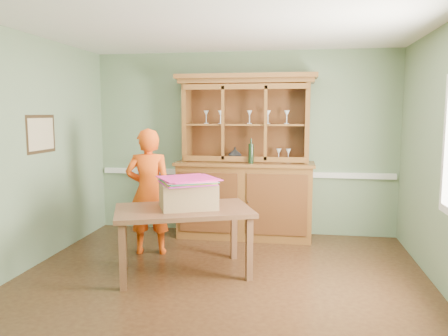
% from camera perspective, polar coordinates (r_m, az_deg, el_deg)
% --- Properties ---
extents(floor, '(4.50, 4.50, 0.00)m').
position_cam_1_polar(floor, '(4.91, -0.43, -14.32)').
color(floor, '#4E3119').
rests_on(floor, ground).
extents(ceiling, '(4.50, 4.50, 0.00)m').
position_cam_1_polar(ceiling, '(4.66, -0.46, 18.35)').
color(ceiling, white).
rests_on(ceiling, wall_back).
extents(wall_back, '(4.50, 0.00, 4.50)m').
position_cam_1_polar(wall_back, '(6.56, 2.54, 3.24)').
color(wall_back, gray).
rests_on(wall_back, floor).
extents(wall_left, '(0.00, 4.00, 4.00)m').
position_cam_1_polar(wall_left, '(5.44, -24.50, 1.81)').
color(wall_left, gray).
rests_on(wall_left, floor).
extents(wall_front, '(4.50, 0.00, 4.50)m').
position_cam_1_polar(wall_front, '(2.65, -7.83, -2.56)').
color(wall_front, gray).
rests_on(wall_front, floor).
extents(chair_rail, '(4.41, 0.05, 0.08)m').
position_cam_1_polar(chair_rail, '(6.58, 2.50, -0.69)').
color(chair_rail, white).
rests_on(chair_rail, wall_back).
extents(framed_map, '(0.03, 0.60, 0.46)m').
position_cam_1_polar(framed_map, '(5.67, -22.74, 4.11)').
color(framed_map, '#362615').
rests_on(framed_map, wall_left).
extents(china_hutch, '(2.00, 0.66, 2.35)m').
position_cam_1_polar(china_hutch, '(6.35, 2.74, -1.70)').
color(china_hutch, brown).
rests_on(china_hutch, floor).
extents(dining_table, '(1.71, 1.37, 0.74)m').
position_cam_1_polar(dining_table, '(4.92, -5.32, -6.26)').
color(dining_table, brown).
rests_on(dining_table, floor).
extents(cardboard_box, '(0.74, 0.68, 0.28)m').
position_cam_1_polar(cardboard_box, '(4.90, -4.71, -3.59)').
color(cardboard_box, '#A17753').
rests_on(cardboard_box, dining_table).
extents(kite_stack, '(0.74, 0.74, 0.06)m').
position_cam_1_polar(kite_stack, '(4.88, -4.65, -1.59)').
color(kite_stack, '#DB21C0').
rests_on(kite_stack, cardboard_box).
extents(person, '(0.65, 0.48, 1.61)m').
position_cam_1_polar(person, '(5.66, -9.78, -3.05)').
color(person, '#EE4D0F').
rests_on(person, floor).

